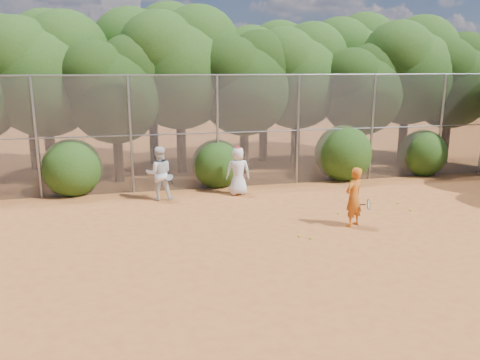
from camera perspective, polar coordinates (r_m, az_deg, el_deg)
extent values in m
plane|color=#AA5926|center=(11.74, 7.61, -7.77)|extent=(80.00, 80.00, 0.00)
cylinder|color=gray|center=(16.64, -23.59, 4.67)|extent=(0.09, 0.09, 4.00)
cylinder|color=gray|center=(16.36, -13.19, 5.31)|extent=(0.09, 0.09, 4.00)
cylinder|color=gray|center=(16.63, -2.75, 5.78)|extent=(0.09, 0.09, 4.00)
cylinder|color=gray|center=(17.41, 7.06, 6.04)|extent=(0.09, 0.09, 4.00)
cylinder|color=gray|center=(18.65, 15.80, 6.13)|extent=(0.09, 0.09, 4.00)
cylinder|color=gray|center=(20.27, 23.30, 6.09)|extent=(0.09, 0.09, 4.00)
cylinder|color=gray|center=(16.68, 0.63, 12.71)|extent=(20.00, 0.05, 0.05)
cylinder|color=gray|center=(16.83, 0.61, 5.89)|extent=(20.00, 0.04, 0.04)
cube|color=slate|center=(16.83, 0.61, 5.89)|extent=(20.00, 0.02, 4.00)
cylinder|color=black|center=(19.18, -22.11, 3.60)|extent=(0.38, 0.38, 2.52)
sphere|color=#1E3F0F|center=(18.96, -22.78, 10.97)|extent=(4.03, 4.03, 4.03)
sphere|color=#1E3F0F|center=(19.24, -20.43, 14.20)|extent=(3.23, 3.23, 3.23)
sphere|color=#1E3F0F|center=(18.78, -25.33, 13.18)|extent=(3.02, 3.02, 3.02)
cylinder|color=black|center=(18.29, -14.63, 3.16)|extent=(0.36, 0.36, 2.17)
sphere|color=black|center=(18.04, -15.03, 9.81)|extent=(3.47, 3.47, 3.47)
sphere|color=black|center=(18.35, -12.96, 12.70)|extent=(2.78, 2.78, 2.78)
sphere|color=black|center=(17.79, -17.19, 11.87)|extent=(2.60, 2.60, 2.60)
cylinder|color=black|center=(19.33, -7.17, 4.77)|extent=(0.39, 0.39, 2.66)
sphere|color=#1E3F0F|center=(19.11, -7.40, 12.52)|extent=(4.26, 4.26, 4.26)
sphere|color=#1E3F0F|center=(19.65, -5.07, 15.70)|extent=(3.40, 3.40, 3.40)
sphere|color=#1E3F0F|center=(18.73, -9.73, 15.03)|extent=(3.19, 3.19, 3.19)
cylinder|color=black|center=(19.19, 0.50, 4.23)|extent=(0.37, 0.37, 2.27)
sphere|color=black|center=(18.96, 0.51, 10.90)|extent=(3.64, 3.64, 3.64)
sphere|color=black|center=(19.47, 2.40, 13.63)|extent=(2.91, 2.91, 2.91)
sphere|color=black|center=(18.53, -1.24, 13.08)|extent=(2.73, 2.73, 2.73)
cylinder|color=black|center=(20.65, 6.76, 5.05)|extent=(0.38, 0.38, 2.45)
sphere|color=#1E3F0F|center=(20.44, 6.95, 11.72)|extent=(3.92, 3.92, 3.92)
sphere|color=#1E3F0F|center=(21.08, 8.72, 14.38)|extent=(3.14, 3.14, 3.14)
sphere|color=#1E3F0F|center=(19.93, 5.40, 13.97)|extent=(2.94, 2.94, 2.94)
cylinder|color=black|center=(20.76, 14.21, 4.28)|extent=(0.36, 0.36, 2.10)
sphere|color=black|center=(20.55, 14.54, 9.95)|extent=(3.36, 3.36, 3.36)
sphere|color=black|center=(21.13, 15.91, 12.24)|extent=(2.69, 2.69, 2.69)
sphere|color=black|center=(20.03, 13.47, 11.86)|extent=(2.52, 2.52, 2.52)
cylinder|color=black|center=(22.48, 19.25, 5.26)|extent=(0.39, 0.39, 2.59)
sphere|color=#1E3F0F|center=(22.29, 19.76, 11.72)|extent=(4.14, 4.14, 4.14)
sphere|color=#1E3F0F|center=(23.09, 21.19, 14.22)|extent=(3.32, 3.32, 3.32)
sphere|color=#1E3F0F|center=(21.64, 18.73, 13.96)|extent=(3.11, 3.11, 3.11)
cylinder|color=black|center=(23.39, 23.78, 4.81)|extent=(0.37, 0.37, 2.31)
sphere|color=black|center=(23.20, 24.32, 10.34)|extent=(3.70, 3.70, 3.70)
sphere|color=black|center=(23.92, 25.44, 12.51)|extent=(2.96, 2.96, 2.96)
sphere|color=black|center=(22.57, 23.59, 12.23)|extent=(2.77, 2.77, 2.77)
cylinder|color=black|center=(21.59, -23.85, 4.59)|extent=(0.39, 0.39, 2.62)
sphere|color=#1E3F0F|center=(21.39, -24.51, 11.40)|extent=(4.20, 4.20, 4.20)
sphere|color=#1E3F0F|center=(21.67, -22.34, 14.40)|extent=(3.36, 3.36, 3.36)
sphere|color=#1E3F0F|center=(21.24, -26.90, 13.43)|extent=(3.15, 3.15, 3.15)
cylinder|color=black|center=(21.42, -10.48, 5.69)|extent=(0.40, 0.40, 2.80)
sphere|color=#1E3F0F|center=(21.23, -10.81, 13.05)|extent=(4.48, 4.48, 4.48)
sphere|color=#1E3F0F|center=(21.76, -8.55, 16.09)|extent=(3.58, 3.58, 3.58)
sphere|color=#1E3F0F|center=(20.89, -13.10, 15.40)|extent=(3.36, 3.36, 3.36)
cylinder|color=black|center=(21.85, 2.86, 5.68)|extent=(0.38, 0.38, 2.52)
sphere|color=#1E3F0F|center=(21.65, 2.93, 12.17)|extent=(4.03, 4.03, 4.03)
sphere|color=#1E3F0F|center=(22.27, 4.73, 14.77)|extent=(3.23, 3.23, 3.23)
sphere|color=#1E3F0F|center=(21.17, 1.30, 14.33)|extent=(3.02, 3.02, 3.02)
cylinder|color=black|center=(24.00, 12.91, 6.32)|extent=(0.40, 0.40, 2.73)
sphere|color=#1E3F0F|center=(23.83, 13.26, 12.71)|extent=(4.37, 4.37, 4.37)
sphere|color=#1E3F0F|center=(24.62, 14.83, 15.18)|extent=(3.49, 3.49, 3.49)
sphere|color=#1E3F0F|center=(23.21, 11.99, 14.92)|extent=(3.28, 3.28, 3.28)
sphere|color=#1E3F0F|center=(16.94, -19.78, 1.70)|extent=(2.00, 2.00, 2.00)
sphere|color=#1E3F0F|center=(17.10, -2.89, 2.25)|extent=(1.80, 1.80, 1.80)
sphere|color=#1E3F0F|center=(18.59, 12.47, 3.49)|extent=(2.20, 2.20, 2.20)
sphere|color=#1E3F0F|center=(20.36, 21.39, 3.30)|extent=(1.90, 1.90, 1.90)
imported|color=#C56117|center=(13.05, 13.69, -2.04)|extent=(0.71, 0.63, 1.65)
torus|color=black|center=(13.09, 15.41, -2.89)|extent=(0.26, 0.28, 0.30)
cylinder|color=black|center=(13.15, 14.48, -2.93)|extent=(0.23, 0.21, 0.08)
imported|color=white|center=(15.86, -0.24, 1.09)|extent=(0.85, 0.59, 1.65)
ellipsoid|color=#A81827|center=(15.71, -0.24, 3.88)|extent=(0.22, 0.22, 0.13)
sphere|color=#ACD426|center=(15.73, 0.99, 1.09)|extent=(0.07, 0.07, 0.07)
imported|color=silver|center=(15.47, -9.82, 0.79)|extent=(0.86, 0.68, 1.76)
torus|color=black|center=(15.22, -8.62, 0.31)|extent=(0.38, 0.35, 0.23)
cylinder|color=black|center=(15.39, -8.37, -0.14)|extent=(0.13, 0.21, 0.23)
sphere|color=#ACD426|center=(14.24, 11.84, -3.95)|extent=(0.07, 0.07, 0.07)
sphere|color=#ACD426|center=(15.13, 20.10, -3.45)|extent=(0.07, 0.07, 0.07)
sphere|color=#ACD426|center=(12.07, 8.54, -7.02)|extent=(0.07, 0.07, 0.07)
sphere|color=#ACD426|center=(12.20, 7.21, -6.76)|extent=(0.07, 0.07, 0.07)
sphere|color=#ACD426|center=(15.79, 18.66, -2.65)|extent=(0.07, 0.07, 0.07)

